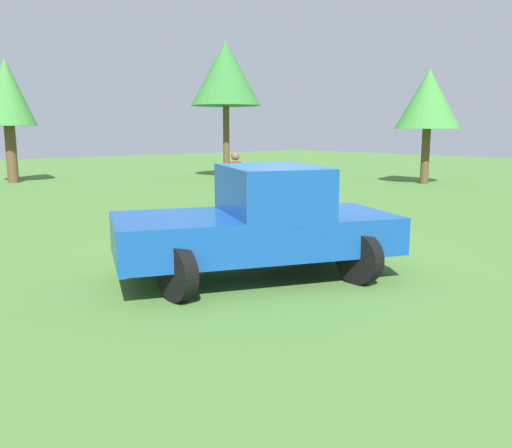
% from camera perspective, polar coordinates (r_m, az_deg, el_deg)
% --- Properties ---
extents(ground_plane, '(80.00, 80.00, 0.00)m').
position_cam_1_polar(ground_plane, '(9.71, 2.68, -4.32)').
color(ground_plane, '#477533').
extents(pickup_truck, '(3.50, 4.91, 1.83)m').
position_cam_1_polar(pickup_truck, '(8.68, 0.72, 0.39)').
color(pickup_truck, black).
rests_on(pickup_truck, ground_plane).
extents(person_visitor, '(0.34, 0.34, 1.81)m').
position_cam_1_polar(person_visitor, '(14.95, -2.21, 4.74)').
color(person_visitor, '#7A6B51').
rests_on(person_visitor, ground_plane).
extents(tree_back_left, '(2.85, 2.85, 5.06)m').
position_cam_1_polar(tree_back_left, '(25.31, 17.96, 12.53)').
color(tree_back_left, brown).
rests_on(tree_back_left, ground_plane).
extents(tree_back_right, '(3.49, 3.49, 6.75)m').
position_cam_1_polar(tree_back_right, '(27.44, -3.26, 15.74)').
color(tree_back_right, brown).
rests_on(tree_back_right, ground_plane).
extents(tree_far_center, '(2.43, 2.43, 5.61)m').
position_cam_1_polar(tree_far_center, '(27.12, -25.12, 12.50)').
color(tree_far_center, brown).
rests_on(tree_far_center, ground_plane).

